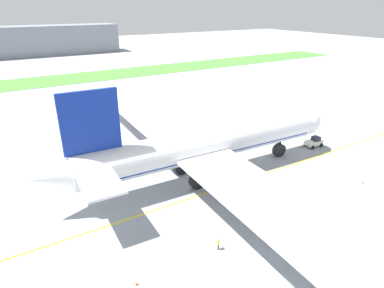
% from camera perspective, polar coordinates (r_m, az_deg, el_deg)
% --- Properties ---
extents(ground_plane, '(600.00, 600.00, 0.00)m').
position_cam_1_polar(ground_plane, '(60.35, 0.78, -6.92)').
color(ground_plane, '#9399A0').
rests_on(ground_plane, ground).
extents(apron_taxi_line, '(280.00, 0.36, 0.01)m').
position_cam_1_polar(apron_taxi_line, '(57.69, 2.76, -8.49)').
color(apron_taxi_line, yellow).
rests_on(apron_taxi_line, ground).
extents(grass_median_strip, '(320.00, 24.00, 0.10)m').
position_cam_1_polar(grass_median_strip, '(156.30, -20.81, 10.57)').
color(grass_median_strip, '#4C8438').
rests_on(grass_median_strip, ground).
extents(airliner_foreground, '(58.66, 93.12, 19.07)m').
position_cam_1_polar(airliner_foreground, '(59.82, 1.89, -0.27)').
color(airliner_foreground, white).
rests_on(airliner_foreground, ground).
extents(pushback_tug, '(5.85, 2.68, 2.30)m').
position_cam_1_polar(pushback_tug, '(80.34, 20.51, 0.32)').
color(pushback_tug, white).
rests_on(pushback_tug, ground).
extents(ground_crew_wingwalker_port, '(0.50, 0.47, 1.68)m').
position_cam_1_polar(ground_crew_wingwalker_port, '(45.55, 4.62, -16.87)').
color(ground_crew_wingwalker_port, black).
rests_on(ground_crew_wingwalker_port, ground).
extents(traffic_cone_port_wing, '(0.36, 0.36, 0.58)m').
position_cam_1_polar(traffic_cone_port_wing, '(42.02, -9.63, -22.79)').
color(traffic_cone_port_wing, '#F2590C').
rests_on(traffic_cone_port_wing, ground).
extents(traffic_cone_starboard_wing, '(0.36, 0.36, 0.58)m').
position_cam_1_polar(traffic_cone_starboard_wing, '(68.09, 27.71, -5.85)').
color(traffic_cone_starboard_wing, '#F2590C').
rests_on(traffic_cone_starboard_wing, ground).
extents(terminal_building, '(139.55, 20.00, 18.00)m').
position_cam_1_polar(terminal_building, '(236.01, -30.26, 15.04)').
color(terminal_building, gray).
rests_on(terminal_building, ground).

